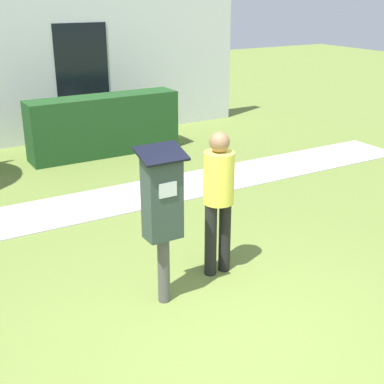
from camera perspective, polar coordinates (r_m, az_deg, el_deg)
name	(u,v)px	position (r m, az deg, el deg)	size (l,w,h in m)	color
ground_plane	(223,340)	(4.93, 3.29, -15.46)	(40.00, 40.00, 0.00)	olive
sidewalk	(83,206)	(7.79, -11.52, -1.52)	(12.00, 1.10, 0.02)	beige
building_facade	(8,63)	(10.96, -19.00, 12.84)	(10.00, 0.26, 3.20)	silver
parking_meter	(162,206)	(4.99, -3.18, -1.54)	(0.44, 0.31, 1.59)	#4C4C4C
person_standing	(219,193)	(5.57, 2.85, -0.09)	(0.32, 0.32, 1.58)	black
outdoor_chair_middle	(44,129)	(10.16, -15.49, 6.49)	(0.44, 0.44, 0.90)	white
outdoor_chair_right	(107,122)	(10.42, -9.04, 7.33)	(0.44, 0.44, 0.90)	white
hedge_row	(104,125)	(10.12, -9.34, 7.04)	(2.81, 0.60, 1.10)	#1E471E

